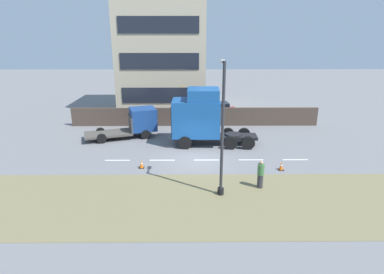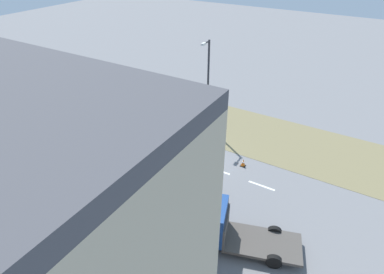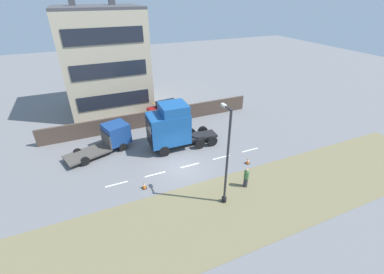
% 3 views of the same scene
% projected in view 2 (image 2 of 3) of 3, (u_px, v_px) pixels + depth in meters
% --- Properties ---
extents(ground_plane, '(120.00, 120.00, 0.00)m').
position_uv_depth(ground_plane, '(188.00, 160.00, 23.58)').
color(ground_plane, slate).
rests_on(ground_plane, ground).
extents(grass_verge, '(7.00, 44.00, 0.01)m').
position_uv_depth(grass_verge, '(224.00, 125.00, 27.95)').
color(grass_verge, olive).
rests_on(grass_verge, ground).
extents(lane_markings, '(0.16, 14.60, 0.00)m').
position_uv_depth(lane_markings, '(180.00, 157.00, 23.89)').
color(lane_markings, white).
rests_on(lane_markings, ground).
extents(boundary_wall, '(0.25, 24.00, 1.79)m').
position_uv_depth(boundary_wall, '(97.00, 234.00, 16.56)').
color(boundary_wall, '#4C3D33').
rests_on(boundary_wall, ground).
extents(lorry_cab, '(2.79, 6.92, 4.71)m').
position_uv_depth(lorry_cab, '(155.00, 157.00, 19.96)').
color(lorry_cab, black).
rests_on(lorry_cab, ground).
extents(flatbed_truck, '(3.79, 6.41, 2.49)m').
position_uv_depth(flatbed_truck, '(215.00, 223.00, 16.59)').
color(flatbed_truck, navy).
rests_on(flatbed_truck, ground).
extents(parked_car, '(2.22, 4.58, 1.93)m').
position_uv_depth(parked_car, '(41.00, 239.00, 16.21)').
color(parked_car, maroon).
rests_on(parked_car, ground).
extents(lamp_post, '(1.30, 0.36, 7.38)m').
position_uv_depth(lamp_post, '(207.00, 90.00, 26.03)').
color(lamp_post, black).
rests_on(lamp_post, ground).
extents(pedestrian, '(0.39, 0.39, 1.71)m').
position_uv_depth(pedestrian, '(178.00, 114.00, 27.87)').
color(pedestrian, '#333338').
rests_on(pedestrian, ground).
extents(traffic_cone_lead, '(0.36, 0.36, 0.58)m').
position_uv_depth(traffic_cone_lead, '(243.00, 163.00, 22.78)').
color(traffic_cone_lead, black).
rests_on(traffic_cone_lead, ground).
extents(traffic_cone_trailing, '(0.36, 0.36, 0.58)m').
position_uv_depth(traffic_cone_trailing, '(143.00, 126.00, 27.16)').
color(traffic_cone_trailing, black).
rests_on(traffic_cone_trailing, ground).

